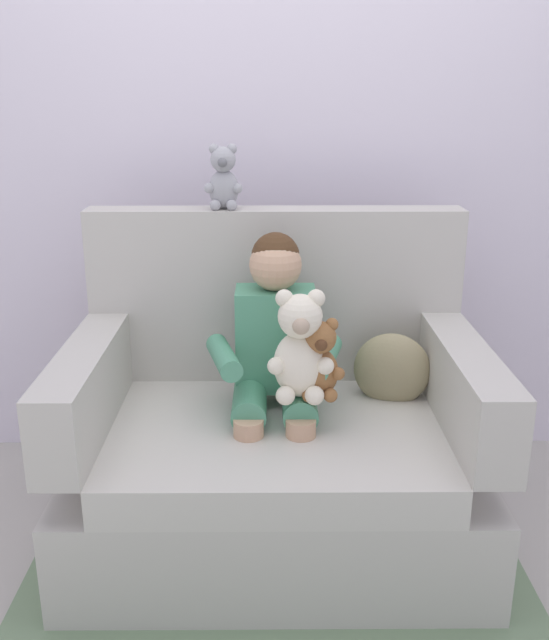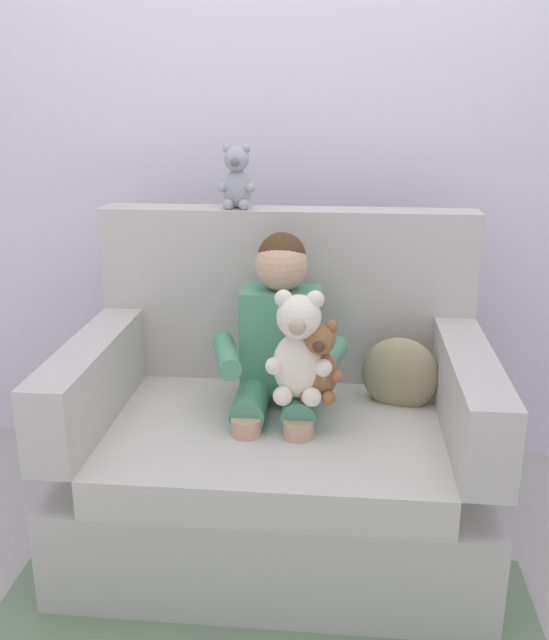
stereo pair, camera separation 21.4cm
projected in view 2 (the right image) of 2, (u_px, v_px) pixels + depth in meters
ground_plane at (277, 538)px, 2.44m from camera, size 8.00×8.00×0.00m
back_wall at (296, 135)px, 2.75m from camera, size 6.00×0.10×2.60m
armchair at (279, 443)px, 2.38m from camera, size 1.32×0.90×1.07m
seated_child at (278, 349)px, 2.30m from camera, size 0.45×0.39×0.82m
plush_cream at (299, 349)px, 2.13m from camera, size 0.20×0.17×0.35m
plush_brown at (319, 363)px, 2.14m from camera, size 0.15×0.12×0.26m
plush_grey_on_backrest at (237, 179)px, 2.44m from camera, size 0.13×0.11×0.22m
throw_pillow at (400, 375)px, 2.39m from camera, size 0.28×0.17×0.26m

